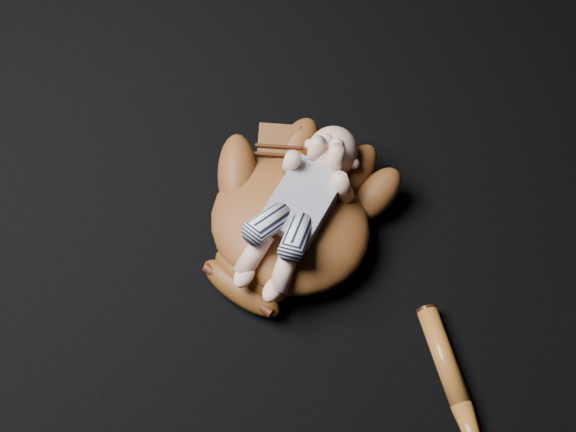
{
  "coord_description": "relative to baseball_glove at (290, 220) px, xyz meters",
  "views": [
    {
      "loc": [
        0.15,
        -0.55,
        1.22
      ],
      "look_at": [
        -0.14,
        0.02,
        0.07
      ],
      "focal_mm": 45.0,
      "sensor_mm": 36.0,
      "label": 1
    }
  ],
  "objects": [
    {
      "name": "baseball_bat",
      "position": [
        0.42,
        -0.18,
        -0.05
      ],
      "size": [
        0.29,
        0.32,
        0.04
      ],
      "primitive_type": null,
      "rotation": [
        0.0,
        0.0,
        0.71
      ],
      "color": "#9F571E",
      "rests_on": "ground"
    },
    {
      "name": "baseball_glove",
      "position": [
        0.0,
        0.0,
        0.0
      ],
      "size": [
        0.44,
        0.49,
        0.13
      ],
      "primitive_type": null,
      "rotation": [
        0.0,
        0.0,
        -0.17
      ],
      "color": "#5D2F13",
      "rests_on": "ground"
    },
    {
      "name": "newborn_baby",
      "position": [
        0.01,
        -0.0,
        0.05
      ],
      "size": [
        0.17,
        0.35,
        0.14
      ],
      "primitive_type": null,
      "rotation": [
        0.0,
        0.0,
        -0.01
      ],
      "color": "#DCAA8D",
      "rests_on": "baseball_glove"
    }
  ]
}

